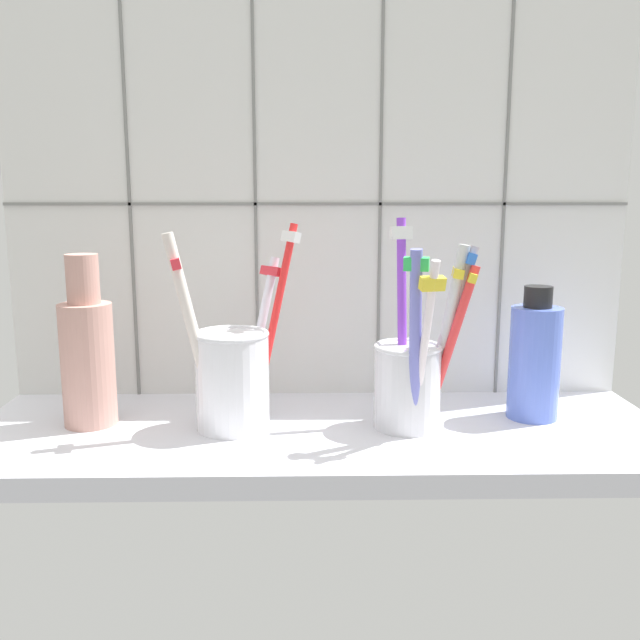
# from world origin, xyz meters

# --- Properties ---
(counter_slab) EXTENTS (0.64, 0.22, 0.02)m
(counter_slab) POSITION_xyz_m (0.00, 0.00, 0.01)
(counter_slab) COLOR silver
(counter_slab) RESTS_ON ground
(tile_wall_back) EXTENTS (0.64, 0.02, 0.45)m
(tile_wall_back) POSITION_xyz_m (0.00, 0.12, 0.22)
(tile_wall_back) COLOR silver
(tile_wall_back) RESTS_ON ground
(toothbrush_cup_left) EXTENTS (0.12, 0.09, 0.19)m
(toothbrush_cup_left) POSITION_xyz_m (-0.08, -0.00, 0.07)
(toothbrush_cup_left) COLOR white
(toothbrush_cup_left) RESTS_ON counter_slab
(toothbrush_cup_right) EXTENTS (0.09, 0.08, 0.19)m
(toothbrush_cup_right) POSITION_xyz_m (0.08, -0.00, 0.07)
(toothbrush_cup_right) COLOR silver
(toothbrush_cup_right) RESTS_ON counter_slab
(ceramic_vase) EXTENTS (0.05, 0.05, 0.16)m
(ceramic_vase) POSITION_xyz_m (-0.21, 0.01, 0.09)
(ceramic_vase) COLOR tan
(ceramic_vase) RESTS_ON counter_slab
(soap_bottle) EXTENTS (0.05, 0.05, 0.13)m
(soap_bottle) POSITION_xyz_m (0.20, 0.03, 0.08)
(soap_bottle) COLOR #5974DA
(soap_bottle) RESTS_ON counter_slab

